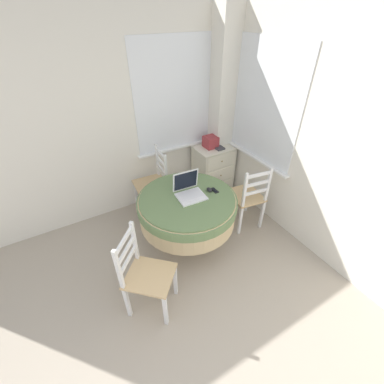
{
  "coord_description": "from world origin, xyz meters",
  "views": [
    {
      "loc": [
        -0.23,
        -0.16,
        2.47
      ],
      "look_at": [
        1.0,
        1.96,
        0.67
      ],
      "focal_mm": 24.0,
      "sensor_mm": 36.0,
      "label": 1
    }
  ],
  "objects_px": {
    "laptop": "(189,191)",
    "corner_cabinet": "(213,168)",
    "dining_chair_near_right_window": "(248,197)",
    "dining_chair_camera_near": "(145,275)",
    "computer_mouse": "(209,190)",
    "cell_phone": "(215,190)",
    "round_dining_table": "(187,208)",
    "dining_chair_near_back_window": "(153,183)",
    "storage_box": "(211,142)",
    "book_on_cabinet": "(218,147)"
  },
  "relations": [
    {
      "from": "laptop",
      "to": "book_on_cabinet",
      "type": "xyz_separation_m",
      "value": [
        0.94,
        0.79,
        -0.04
      ]
    },
    {
      "from": "dining_chair_camera_near",
      "to": "dining_chair_near_back_window",
      "type": "bearing_deg",
      "value": 63.86
    },
    {
      "from": "round_dining_table",
      "to": "computer_mouse",
      "type": "distance_m",
      "value": 0.33
    },
    {
      "from": "round_dining_table",
      "to": "storage_box",
      "type": "bearing_deg",
      "value": 44.88
    },
    {
      "from": "laptop",
      "to": "dining_chair_near_back_window",
      "type": "height_order",
      "value": "laptop"
    },
    {
      "from": "dining_chair_near_back_window",
      "to": "corner_cabinet",
      "type": "distance_m",
      "value": 1.02
    },
    {
      "from": "dining_chair_near_right_window",
      "to": "dining_chair_camera_near",
      "type": "bearing_deg",
      "value": -164.61
    },
    {
      "from": "cell_phone",
      "to": "dining_chair_near_back_window",
      "type": "xyz_separation_m",
      "value": [
        -0.4,
        0.9,
        -0.29
      ]
    },
    {
      "from": "computer_mouse",
      "to": "dining_chair_camera_near",
      "type": "distance_m",
      "value": 1.15
    },
    {
      "from": "laptop",
      "to": "corner_cabinet",
      "type": "distance_m",
      "value": 1.31
    },
    {
      "from": "computer_mouse",
      "to": "cell_phone",
      "type": "distance_m",
      "value": 0.06
    },
    {
      "from": "dining_chair_near_back_window",
      "to": "storage_box",
      "type": "xyz_separation_m",
      "value": [
        0.96,
        0.04,
        0.38
      ]
    },
    {
      "from": "laptop",
      "to": "computer_mouse",
      "type": "xyz_separation_m",
      "value": [
        0.23,
        -0.06,
        -0.03
      ]
    },
    {
      "from": "book_on_cabinet",
      "to": "cell_phone",
      "type": "bearing_deg",
      "value": -126.68
    },
    {
      "from": "dining_chair_near_back_window",
      "to": "dining_chair_near_right_window",
      "type": "height_order",
      "value": "same"
    },
    {
      "from": "book_on_cabinet",
      "to": "dining_chair_near_back_window",
      "type": "bearing_deg",
      "value": 178.18
    },
    {
      "from": "book_on_cabinet",
      "to": "computer_mouse",
      "type": "bearing_deg",
      "value": -129.73
    },
    {
      "from": "dining_chair_near_right_window",
      "to": "corner_cabinet",
      "type": "bearing_deg",
      "value": 84.35
    },
    {
      "from": "cell_phone",
      "to": "book_on_cabinet",
      "type": "height_order",
      "value": "book_on_cabinet"
    },
    {
      "from": "storage_box",
      "to": "cell_phone",
      "type": "bearing_deg",
      "value": -121.0
    },
    {
      "from": "cell_phone",
      "to": "dining_chair_near_back_window",
      "type": "distance_m",
      "value": 1.03
    },
    {
      "from": "laptop",
      "to": "dining_chair_near_back_window",
      "type": "distance_m",
      "value": 0.9
    },
    {
      "from": "cell_phone",
      "to": "round_dining_table",
      "type": "bearing_deg",
      "value": 172.54
    },
    {
      "from": "storage_box",
      "to": "book_on_cabinet",
      "type": "height_order",
      "value": "storage_box"
    },
    {
      "from": "computer_mouse",
      "to": "cell_phone",
      "type": "bearing_deg",
      "value": -19.79
    },
    {
      "from": "computer_mouse",
      "to": "corner_cabinet",
      "type": "bearing_deg",
      "value": 52.99
    },
    {
      "from": "dining_chair_near_back_window",
      "to": "dining_chair_camera_near",
      "type": "xyz_separation_m",
      "value": [
        -0.66,
        -1.35,
        0.0
      ]
    },
    {
      "from": "dining_chair_near_back_window",
      "to": "laptop",
      "type": "bearing_deg",
      "value": -82.65
    },
    {
      "from": "round_dining_table",
      "to": "laptop",
      "type": "bearing_deg",
      "value": 36.42
    },
    {
      "from": "round_dining_table",
      "to": "book_on_cabinet",
      "type": "relative_size",
      "value": 5.08
    },
    {
      "from": "dining_chair_camera_near",
      "to": "storage_box",
      "type": "bearing_deg",
      "value": 40.57
    },
    {
      "from": "storage_box",
      "to": "corner_cabinet",
      "type": "bearing_deg",
      "value": -24.37
    },
    {
      "from": "laptop",
      "to": "dining_chair_camera_near",
      "type": "height_order",
      "value": "laptop"
    },
    {
      "from": "laptop",
      "to": "storage_box",
      "type": "bearing_deg",
      "value": 45.28
    },
    {
      "from": "computer_mouse",
      "to": "dining_chair_camera_near",
      "type": "xyz_separation_m",
      "value": [
        -1.0,
        -0.47,
        -0.31
      ]
    },
    {
      "from": "corner_cabinet",
      "to": "storage_box",
      "type": "relative_size",
      "value": 4.04
    },
    {
      "from": "dining_chair_near_back_window",
      "to": "book_on_cabinet",
      "type": "distance_m",
      "value": 1.09
    },
    {
      "from": "corner_cabinet",
      "to": "round_dining_table",
      "type": "bearing_deg",
      "value": -137.51
    },
    {
      "from": "dining_chair_near_right_window",
      "to": "book_on_cabinet",
      "type": "relative_size",
      "value": 4.26
    },
    {
      "from": "computer_mouse",
      "to": "dining_chair_camera_near",
      "type": "bearing_deg",
      "value": -154.82
    },
    {
      "from": "corner_cabinet",
      "to": "storage_box",
      "type": "bearing_deg",
      "value": 155.63
    },
    {
      "from": "corner_cabinet",
      "to": "laptop",
      "type": "bearing_deg",
      "value": -137.23
    },
    {
      "from": "round_dining_table",
      "to": "dining_chair_near_back_window",
      "type": "height_order",
      "value": "dining_chair_near_back_window"
    },
    {
      "from": "cell_phone",
      "to": "computer_mouse",
      "type": "bearing_deg",
      "value": 160.21
    },
    {
      "from": "dining_chair_near_right_window",
      "to": "book_on_cabinet",
      "type": "distance_m",
      "value": 0.94
    },
    {
      "from": "dining_chair_near_right_window",
      "to": "corner_cabinet",
      "type": "xyz_separation_m",
      "value": [
        0.09,
        0.93,
        -0.08
      ]
    },
    {
      "from": "dining_chair_near_right_window",
      "to": "computer_mouse",
      "type": "bearing_deg",
      "value": 176.59
    },
    {
      "from": "corner_cabinet",
      "to": "book_on_cabinet",
      "type": "relative_size",
      "value": 3.41
    },
    {
      "from": "book_on_cabinet",
      "to": "corner_cabinet",
      "type": "bearing_deg",
      "value": 121.32
    },
    {
      "from": "computer_mouse",
      "to": "laptop",
      "type": "bearing_deg",
      "value": 166.24
    }
  ]
}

